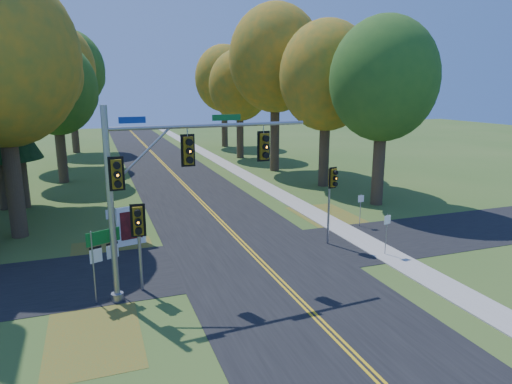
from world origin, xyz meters
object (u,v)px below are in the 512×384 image
object	(u,v)px
traffic_mast	(164,175)
route_sign_cluster	(104,250)
east_signal_pole	(332,186)
info_kiosk	(131,226)

from	to	relation	value
traffic_mast	route_sign_cluster	xyz separation A→B (m)	(-2.37, 0.21, -2.77)
route_sign_cluster	east_signal_pole	bearing A→B (deg)	-10.82
traffic_mast	east_signal_pole	world-z (taller)	traffic_mast
east_signal_pole	traffic_mast	bearing A→B (deg)	-175.13
east_signal_pole	route_sign_cluster	bearing A→B (deg)	-179.73
traffic_mast	east_signal_pole	bearing A→B (deg)	13.96
traffic_mast	route_sign_cluster	size ratio (longest dim) A/B	2.86
route_sign_cluster	info_kiosk	bearing A→B (deg)	52.85
east_signal_pole	info_kiosk	size ratio (longest dim) A/B	2.01
east_signal_pole	info_kiosk	xyz separation A→B (m)	(-9.74, 3.57, -2.11)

